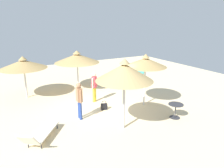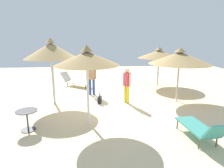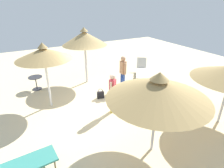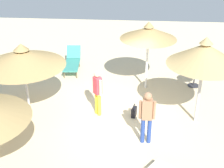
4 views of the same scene
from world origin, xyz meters
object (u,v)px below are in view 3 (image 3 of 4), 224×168
at_px(person_standing_near_left, 113,91).
at_px(parasol_umbrella_center, 84,38).
at_px(parasol_umbrella_back, 43,54).
at_px(person_standing_far_left, 123,71).
at_px(lounge_chair_near_right, 16,165).
at_px(parasol_umbrella_front, 158,89).
at_px(lounge_chair_far_right, 141,70).
at_px(handbag, 101,95).
at_px(side_table_round, 36,81).

bearing_deg(person_standing_near_left, parasol_umbrella_center, 177.11).
bearing_deg(parasol_umbrella_back, person_standing_far_left, 88.98).
bearing_deg(person_standing_near_left, lounge_chair_near_right, -66.16).
bearing_deg(parasol_umbrella_back, parasol_umbrella_front, 27.87).
xyz_separation_m(lounge_chair_far_right, lounge_chair_near_right, (4.35, -7.14, 0.10)).
xyz_separation_m(person_standing_near_left, handbag, (-1.27, 0.04, -0.77)).
relative_size(parasol_umbrella_back, handbag, 5.64).
height_order(lounge_chair_far_right, side_table_round, lounge_chair_far_right).
height_order(lounge_chair_far_right, lounge_chair_near_right, lounge_chair_near_right).
bearing_deg(parasol_umbrella_back, lounge_chair_far_right, 100.33).
height_order(parasol_umbrella_back, handbag, parasol_umbrella_back).
distance_m(parasol_umbrella_center, person_standing_far_left, 2.59).
relative_size(lounge_chair_far_right, lounge_chair_near_right, 1.14).
bearing_deg(lounge_chair_far_right, lounge_chair_near_right, -58.64).
bearing_deg(person_standing_near_left, parasol_umbrella_front, 1.27).
bearing_deg(lounge_chair_near_right, parasol_umbrella_center, 142.46).
bearing_deg(parasol_umbrella_back, handbag, 78.58).
relative_size(lounge_chair_near_right, person_standing_far_left, 1.07).
distance_m(parasol_umbrella_front, person_standing_far_left, 4.47).
bearing_deg(side_table_round, lounge_chair_far_right, 80.76).
relative_size(lounge_chair_far_right, side_table_round, 3.09).
bearing_deg(parasol_umbrella_front, person_standing_far_left, 160.89).
xyz_separation_m(parasol_umbrella_center, handbag, (2.10, -0.13, -2.26)).
xyz_separation_m(lounge_chair_near_right, person_standing_near_left, (-1.62, 3.66, 0.53)).
distance_m(parasol_umbrella_back, side_table_round, 2.75).
xyz_separation_m(lounge_chair_far_right, side_table_round, (-0.97, -5.95, 0.14)).
bearing_deg(lounge_chair_near_right, person_standing_far_left, 122.42).
bearing_deg(side_table_round, handbag, 45.82).
xyz_separation_m(parasol_umbrella_back, person_standing_near_left, (1.71, 2.15, -1.38)).
distance_m(parasol_umbrella_back, handbag, 3.10).
bearing_deg(lounge_chair_near_right, handbag, 127.95).
distance_m(parasol_umbrella_front, handbag, 4.19).
bearing_deg(parasol_umbrella_front, parasol_umbrella_back, -152.13).
bearing_deg(side_table_round, parasol_umbrella_center, 82.62).
relative_size(person_standing_far_left, handbag, 3.54).
bearing_deg(lounge_chair_far_right, person_standing_far_left, -61.47).
bearing_deg(parasol_umbrella_front, parasol_umbrella_center, 178.87).
bearing_deg(side_table_round, parasol_umbrella_front, 22.27).
xyz_separation_m(parasol_umbrella_back, person_standing_far_left, (0.06, 3.62, -1.33)).
relative_size(parasol_umbrella_front, handbag, 5.76).
distance_m(parasol_umbrella_front, parasol_umbrella_back, 4.72).
height_order(parasol_umbrella_center, handbag, parasol_umbrella_center).
xyz_separation_m(parasol_umbrella_center, side_table_round, (-0.34, -2.64, -1.97)).
xyz_separation_m(person_standing_far_left, side_table_round, (-2.06, -3.94, -0.53)).
height_order(parasol_umbrella_center, person_standing_near_left, parasol_umbrella_center).
relative_size(parasol_umbrella_front, lounge_chair_near_right, 1.52).
xyz_separation_m(parasol_umbrella_center, parasol_umbrella_front, (5.82, -0.12, -0.35)).
height_order(lounge_chair_near_right, side_table_round, lounge_chair_near_right).
relative_size(parasol_umbrella_center, lounge_chair_far_right, 1.41).
height_order(handbag, side_table_round, side_table_round).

